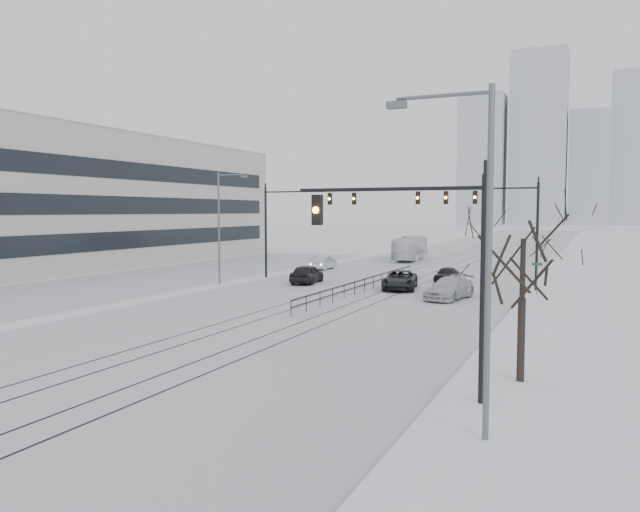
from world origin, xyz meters
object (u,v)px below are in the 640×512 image
(sedan_nb_front, at_px, (400,280))
(sedan_nb_far, at_px, (446,274))
(sedan_nb_right, at_px, (449,288))
(bare_tree, at_px, (523,254))
(box_truck, at_px, (410,249))
(sedan_sb_inner, at_px, (307,274))
(traffic_mast_near, at_px, (430,255))
(sedan_sb_outer, at_px, (323,263))

(sedan_nb_front, bearing_deg, sedan_nb_far, 62.56)
(sedan_nb_right, bearing_deg, sedan_nb_far, 113.88)
(bare_tree, relative_size, box_truck, 0.59)
(sedan_nb_far, xyz_separation_m, box_truck, (-8.92, 20.61, 0.82))
(bare_tree, bearing_deg, sedan_sb_inner, 128.67)
(sedan_nb_right, bearing_deg, traffic_mast_near, -69.00)
(sedan_sb_outer, xyz_separation_m, sedan_nb_far, (13.74, -5.60, -0.08))
(sedan_nb_right, xyz_separation_m, box_truck, (-11.44, 31.08, 0.70))
(traffic_mast_near, distance_m, sedan_nb_far, 34.09)
(bare_tree, distance_m, box_truck, 54.00)
(box_truck, bearing_deg, sedan_nb_front, 99.32)
(sedan_sb_outer, height_order, sedan_nb_far, sedan_sb_outer)
(sedan_sb_inner, bearing_deg, box_truck, -100.03)
(sedan_sb_inner, relative_size, sedan_nb_front, 0.90)
(sedan_nb_front, distance_m, box_truck, 28.30)
(traffic_mast_near, relative_size, box_truck, 0.68)
(sedan_sb_outer, bearing_deg, bare_tree, 119.92)
(sedan_nb_front, bearing_deg, bare_tree, -75.43)
(bare_tree, bearing_deg, box_truck, 109.63)
(sedan_nb_far, distance_m, box_truck, 22.47)
(sedan_nb_right, distance_m, box_truck, 33.13)
(sedan_sb_outer, height_order, sedan_nb_front, sedan_nb_front)
(traffic_mast_near, xyz_separation_m, sedan_nb_right, (-4.27, 22.71, -3.83))
(sedan_nb_far, bearing_deg, sedan_sb_inner, -146.70)
(sedan_sb_outer, bearing_deg, sedan_sb_inner, 104.52)
(sedan_sb_inner, xyz_separation_m, sedan_nb_far, (10.13, 6.02, -0.17))
(sedan_nb_front, xyz_separation_m, sedan_nb_far, (2.01, 6.82, -0.10))
(sedan_sb_outer, distance_m, sedan_nb_right, 22.86)
(sedan_sb_outer, xyz_separation_m, box_truck, (4.82, 15.01, 0.74))
(sedan_sb_outer, relative_size, sedan_nb_right, 0.83)
(sedan_sb_outer, xyz_separation_m, sedan_nb_right, (16.26, -16.07, 0.04))
(sedan_sb_inner, xyz_separation_m, box_truck, (1.21, 26.63, 0.65))
(bare_tree, distance_m, sedan_sb_inner, 31.15)
(sedan_sb_outer, bearing_deg, sedan_nb_far, 155.08)
(traffic_mast_near, relative_size, sedan_nb_right, 1.38)
(bare_tree, xyz_separation_m, sedan_nb_front, (-11.20, 23.35, -3.78))
(sedan_sb_inner, bearing_deg, sedan_nb_right, 153.19)
(bare_tree, xyz_separation_m, sedan_sb_inner, (-19.33, 24.15, -3.71))
(bare_tree, xyz_separation_m, box_truck, (-18.12, 50.78, -3.06))
(traffic_mast_near, bearing_deg, bare_tree, 51.24)
(bare_tree, distance_m, sedan_nb_far, 31.78)
(traffic_mast_near, bearing_deg, sedan_nb_right, 100.64)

